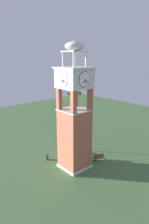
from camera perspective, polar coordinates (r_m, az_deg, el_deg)
ground at (r=29.31m, az=0.00°, el=-15.06°), size 80.00×80.00×0.00m
clock_tower at (r=26.52m, az=0.00°, el=-2.38°), size 3.94×3.94×16.81m
park_bench at (r=30.79m, az=6.92°, el=-12.55°), size 1.00×1.65×0.95m
lamp_post at (r=33.33m, az=-4.18°, el=-6.05°), size 0.36×0.36×3.88m
trash_bin at (r=31.08m, az=-7.81°, el=-12.47°), size 0.52×0.52×0.80m
shrub_near_entry at (r=32.97m, az=-2.35°, el=-10.36°), size 1.28×1.28×1.07m
shrub_left_of_tower at (r=31.70m, az=1.80°, el=-11.90°), size 0.84×0.84×0.64m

